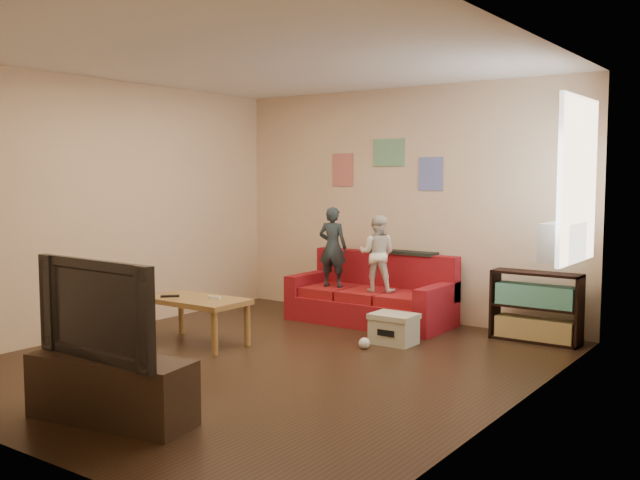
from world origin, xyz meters
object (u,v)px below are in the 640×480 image
Objects in this scene: child_a at (333,247)px; bookshelf at (536,311)px; tv_stand at (111,389)px; file_box at (394,328)px; child_b at (377,253)px; coffee_table at (197,304)px; sofa at (373,298)px; television at (109,308)px.

bookshelf is (2.30, 0.28, -0.54)m from child_a.
tv_stand is at bearing -111.68° from bookshelf.
file_box is at bearing -140.88° from bookshelf.
bookshelf reaches higher than file_box.
child_b is 1.79m from bookshelf.
child_b is at bearing 59.65° from coffee_table.
child_b is 3.77m from tv_stand.
child_b reaches higher than sofa.
child_b is (0.15, -0.16, 0.54)m from sofa.
child_a is 3.84m from tv_stand.
child_a is at bearing 76.14° from coffee_table.
television is at bearing 73.05° from child_b.
bookshelf is 4.34m from television.
tv_stand is at bearing 89.38° from child_a.
television reaches higher than file_box.
coffee_table is 0.87× the size of television.
coffee_table is at bearing -143.11° from bookshelf.
television reaches higher than bookshelf.
bookshelf is at bearing 3.70° from sofa.
coffee_table is at bearing 122.17° from television.
coffee_table is 2.30m from television.
bookshelf reaches higher than tv_stand.
coffee_table is (-1.04, -1.77, -0.42)m from child_b.
child_b is at bearing 168.65° from child_a.
coffee_table is 3.42m from bookshelf.
television is (-0.47, -3.09, 0.63)m from file_box.
television is (0.00, 0.00, 0.57)m from tv_stand.
file_box is at bearing 83.24° from television.
tv_stand is (0.25, -3.89, -0.05)m from sofa.
coffee_table is 2.33× the size of file_box.
sofa is 1.56× the size of television.
coffee_table reaches higher than tv_stand.
sofa is 4.17× the size of file_box.
television is at bearing 89.38° from child_a.
television reaches higher than sofa.
sofa is 2.13m from coffee_table.
bookshelf is 4.31m from tv_stand.
child_a is 1.09× the size of child_b.
sofa is 1.99× the size of child_a.
television is at bearing -86.27° from sofa.
tv_stand is at bearing -98.61° from file_box.
child_a is 0.90× the size of coffee_table.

